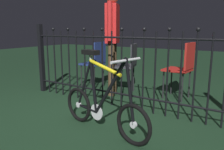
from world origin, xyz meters
name	(u,v)px	position (x,y,z in m)	size (l,w,h in m)	color
ground_plane	(96,121)	(0.00, 0.00, 0.00)	(20.00, 20.00, 0.00)	#17311D
iron_fence	(117,66)	(-0.06, 0.60, 0.58)	(3.29, 0.07, 1.17)	black
bicycle	(103,105)	(0.22, -0.18, 0.30)	(1.22, 0.40, 0.87)	black
chair_charcoal	(126,63)	(-0.27, 1.24, 0.53)	(0.53, 0.53, 0.85)	black
chair_red	(183,65)	(0.61, 1.43, 0.54)	(0.42, 0.42, 0.89)	black
chair_navy	(96,60)	(-0.95, 1.29, 0.52)	(0.38, 0.37, 0.86)	black
person_visitor	(112,32)	(-0.45, 1.09, 1.04)	(0.27, 0.45, 1.72)	#4C3823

